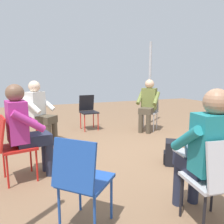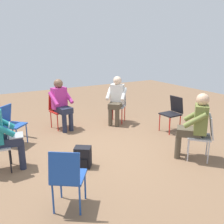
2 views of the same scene
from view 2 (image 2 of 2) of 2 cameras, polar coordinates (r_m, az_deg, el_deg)
ground_plane at (r=5.03m, az=-2.96°, el=-8.96°), size 14.00×14.00×0.00m
chair_southeast at (r=6.72m, az=1.36°, el=1.95°), size 0.58×0.58×0.85m
chair_southwest at (r=4.82m, az=20.20°, el=-4.71°), size 0.59×0.58×0.85m
chair_northeast at (r=5.58m, az=-22.20°, el=-2.17°), size 0.58×0.58×0.85m
chair_south at (r=6.14m, az=13.70°, el=0.16°), size 0.41×0.45×0.85m
chair_northwest at (r=3.26m, az=-10.18°, el=-14.06°), size 0.58×0.57×0.85m
chair_east at (r=6.38m, az=-12.17°, el=0.82°), size 0.50×0.46×0.85m
person_with_laptop at (r=4.47m, az=-23.78°, el=-4.00°), size 0.55×0.56×1.24m
person_in_white at (r=6.52m, az=1.02°, el=3.30°), size 0.63×0.63×1.24m
person_in_olive at (r=4.75m, az=18.42°, el=-2.33°), size 0.63×0.63×1.24m
person_in_magenta at (r=6.18m, az=-11.53°, el=2.29°), size 0.56×0.55×1.24m
backpack_near_laptop_user at (r=4.43m, az=-6.66°, el=-10.38°), size 0.33×0.34×0.36m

